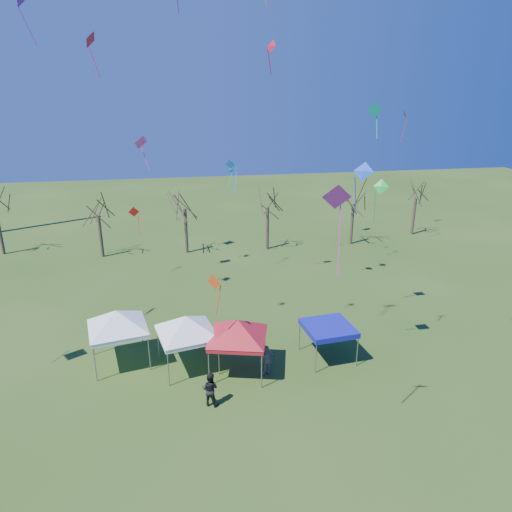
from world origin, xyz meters
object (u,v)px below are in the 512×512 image
Objects in this scene: tree_1 at (96,200)px; person_dark at (210,389)px; tree_2 at (184,192)px; tree_3 at (268,192)px; tent_white_west at (116,314)px; tree_5 at (417,185)px; tent_blue at (328,328)px; tent_red at (238,324)px; person_grey at (267,360)px; tree_4 at (354,189)px; tent_white_mid at (186,320)px.

person_dark is at bearing -71.37° from tree_1.
tree_2 is 4.34× the size of person_dark.
tent_white_west is at bearing -124.10° from tree_3.
tent_blue is at bearing -128.21° from tree_5.
person_dark is at bearing -134.27° from tree_5.
tree_2 is at bearing -1.85° from tree_1.
tree_3 is (8.40, -0.33, -0.21)m from tree_2.
tree_3 is 1.84× the size of tent_red.
person_grey is at bearing -20.53° from tent_red.
tree_1 is 27.51m from tent_blue.
tent_blue reaches higher than person_grey.
tree_3 is 23.01m from tent_red.
person_dark is (-17.61, -24.59, -5.12)m from tree_4.
tree_1 is 8.42m from tree_2.
tent_red is at bearing -135.19° from tree_5.
tree_4 reaches higher than tent_white_mid.
person_grey is (8.46, -2.90, -2.32)m from tent_white_west.
tent_blue is at bearing -3.93° from tent_white_mid.
tree_3 is (16.80, -0.60, 0.29)m from tree_1.
person_grey is at bearing -81.07° from tree_2.
tent_blue is (12.49, -1.84, -1.20)m from tent_white_west.
tree_3 is at bearing 179.74° from tree_4.
tree_3 is at bearing -173.48° from tree_5.
tree_2 is 20.74m from tent_white_west.
tree_3 is 4.22× the size of person_grey.
tent_blue is at bearing -115.27° from tree_4.
tree_4 is 8.62m from tree_5.
tree_2 is at bearing 95.14° from tent_red.
person_dark is at bearing -125.62° from tree_4.
tree_5 is 37.52m from person_dark.
tree_1 is 0.92× the size of tree_2.
tree_1 reaches higher than person_dark.
tree_3 is 1.82× the size of tent_white_mid.
tent_red is 2.80m from person_grey.
tree_3 is at bearing -2.27° from tree_2.
tent_red is 2.28× the size of person_dark.
tree_1 is 1.01× the size of tree_5.
tent_red is (2.87, -1.05, 0.01)m from tent_white_mid.
tent_white_mid is 1.41× the size of tent_blue.
tent_white_west reaches higher than tent_red.
tent_red is at bearing -65.20° from tree_1.
tree_1 is 34.52m from tree_5.
tree_4 is 1.76× the size of tent_white_west.
tree_1 is 26.13m from tree_4.
tent_white_west is (-22.60, -19.56, -2.80)m from tree_4.
tent_white_west reaches higher than person_grey.
person_grey is at bearing -121.59° from person_dark.
tree_3 is 23.84m from tent_white_west.
tree_5 is 33.63m from person_grey.
tree_4 is 28.06m from tent_white_mid.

